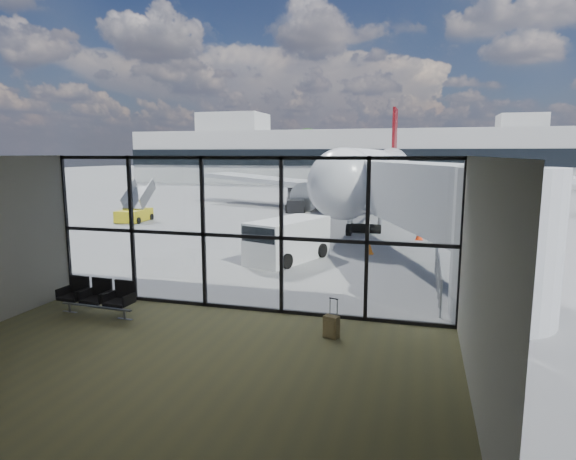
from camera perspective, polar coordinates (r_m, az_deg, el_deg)
The scene contains 21 objects.
ground at distance 53.23m, azimuth 10.14°, elevation 3.99°, with size 220.00×220.00×0.00m, color slate.
lounge_shell at distance 9.60m, azimuth -15.88°, elevation -2.75°, with size 12.02×8.01×4.51m.
glass_curtain_wall at distance 13.92m, azimuth -5.53°, elevation -0.54°, with size 12.10×0.12×4.50m.
jet_bridge at distance 19.96m, azimuth 15.35°, elevation 3.56°, with size 8.00×16.50×4.33m.
apron_railing at distance 16.76m, azimuth 17.38°, elevation -4.61°, with size 0.06×5.46×1.11m.
far_terminal at distance 74.98m, azimuth 11.41°, elevation 8.60°, with size 80.00×12.20×11.00m.
tree_0 at distance 98.42m, azimuth -15.17°, elevation 8.78°, with size 4.95×4.95×7.12m.
tree_1 at distance 95.52m, azimuth -12.05°, elevation 9.27°, with size 5.61×5.61×8.07m.
tree_2 at distance 92.92m, azimuth -8.73°, elevation 9.75°, with size 6.27×6.27×9.03m.
tree_3 at distance 90.62m, azimuth -5.20°, elevation 9.05°, with size 4.95×4.95×7.12m.
tree_4 at distance 88.69m, azimuth -1.53°, elevation 9.49°, with size 5.61×5.61×8.07m.
tree_5 at distance 87.13m, azimuth 2.31°, elevation 9.90°, with size 6.27×6.27×9.03m.
seating_row at distance 14.83m, azimuth -21.53°, elevation -7.19°, with size 2.33×0.76×1.03m.
suitcase at distance 12.24m, azimuth 5.13°, elevation -11.33°, with size 0.42×0.35×1.00m.
airliner at distance 41.10m, azimuth 10.65°, elevation 6.65°, with size 32.47×37.57×9.68m.
service_van at distance 20.60m, azimuth -0.18°, elevation -1.15°, with size 3.08×4.44×1.77m.
belt_loader at distance 38.30m, azimuth 0.84°, elevation 3.09°, with size 2.27×3.96×1.73m.
mobile_stairs at distance 34.29m, azimuth -17.71°, elevation 1.89°, with size 1.96×3.34×2.25m.
traffic_cone_a at distance 28.62m, azimuth 8.94°, elevation 0.31°, with size 0.39×0.39×0.55m.
traffic_cone_b at distance 22.38m, azimuth 9.64°, elevation -2.18°, with size 0.37×0.37×0.52m.
traffic_cone_c at distance 26.60m, azimuth 15.29°, elevation -0.55°, with size 0.40×0.40×0.57m.
Camera 1 is at (4.94, -12.81, 4.56)m, focal length 30.00 mm.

